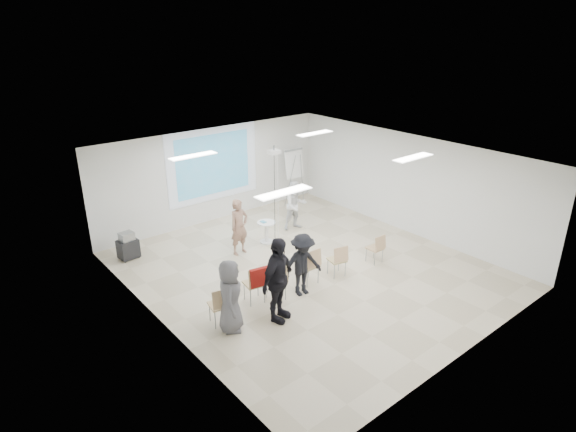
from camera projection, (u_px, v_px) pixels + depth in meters
floor at (307, 271)px, 12.56m from camera, size 8.00×9.00×0.10m
ceiling at (309, 155)px, 11.40m from camera, size 8.00×9.00×0.10m
wall_back at (213, 175)px, 15.23m from camera, size 8.00×0.10×3.00m
wall_left at (157, 264)px, 9.59m from camera, size 0.10×9.00×3.00m
wall_right at (409, 184)px, 14.37m from camera, size 0.10×9.00×3.00m
projection_halo at (213, 164)px, 15.06m from camera, size 3.20×0.01×2.30m
projection_image at (214, 164)px, 15.05m from camera, size 2.60×0.01×1.90m
pedestal_table at (266, 231)px, 13.93m from camera, size 0.55×0.55×0.66m
player_left at (239, 223)px, 13.10m from camera, size 0.69×0.50×1.79m
player_right at (296, 203)px, 14.71m from camera, size 0.92×0.79×1.69m
controller_left at (239, 210)px, 13.27m from camera, size 0.05×0.14×0.04m
controller_right at (286, 193)px, 14.67m from camera, size 0.06×0.13×0.04m
chair_far_left at (221, 303)px, 10.05m from camera, size 0.50×0.52×0.90m
chair_left_mid at (255, 282)px, 10.85m from camera, size 0.51×0.54×0.93m
chair_left_inner at (277, 281)px, 10.95m from camera, size 0.46×0.49×0.88m
chair_center at (310, 263)px, 11.64m from camera, size 0.45×0.48×0.95m
chair_right_inner at (339, 258)px, 12.01m from camera, size 0.49×0.51×0.86m
chair_right_far at (377, 247)px, 12.70m from camera, size 0.39×0.42×0.81m
red_jacket at (260, 277)px, 10.69m from camera, size 0.47×0.19×0.44m
laptop at (275, 281)px, 11.05m from camera, size 0.35×0.27×0.03m
audience_left at (278, 274)px, 10.03m from camera, size 1.48×1.20×2.20m
audience_mid at (303, 261)px, 11.09m from camera, size 1.20×0.77×1.74m
audience_outer at (230, 292)px, 9.78m from camera, size 0.96×1.04×1.78m
flipchart_easel at (294, 164)px, 16.53m from camera, size 0.85×0.65×1.97m
av_cart at (128, 246)px, 13.01m from camera, size 0.55×0.46×0.76m
ceiling_projector at (274, 157)px, 12.66m from camera, size 0.30×0.25×3.00m
fluor_panel_nw at (193, 156)px, 11.68m from camera, size 1.20×0.30×0.02m
fluor_panel_ne at (315, 133)px, 14.04m from camera, size 1.20×0.30×0.02m
fluor_panel_sw at (284, 192)px, 9.18m from camera, size 1.20×0.30×0.02m
fluor_panel_se at (413, 157)px, 11.53m from camera, size 1.20×0.30×0.02m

